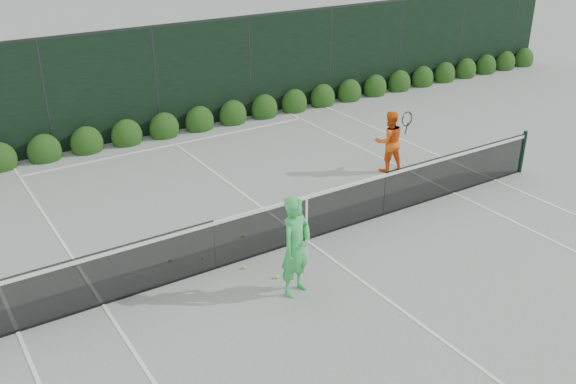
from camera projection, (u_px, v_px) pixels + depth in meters
ground at (306, 240)px, 12.77m from camera, size 80.00×80.00×0.00m
tennis_net at (305, 217)px, 12.53m from camera, size 12.90×0.10×1.07m
player_woman at (296, 246)px, 10.74m from camera, size 0.77×0.64×1.80m
player_man at (389, 141)px, 15.68m from camera, size 0.94×0.77×1.53m
court_lines at (306, 240)px, 12.77m from camera, size 11.03×23.83×0.01m
windscreen_fence at (404, 227)px, 10.06m from camera, size 32.00×21.07×3.06m
hedge_row at (164, 129)px, 18.12m from camera, size 31.66×0.65×0.94m
tennis_balls at (241, 252)px, 12.26m from camera, size 3.06×1.74×0.07m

